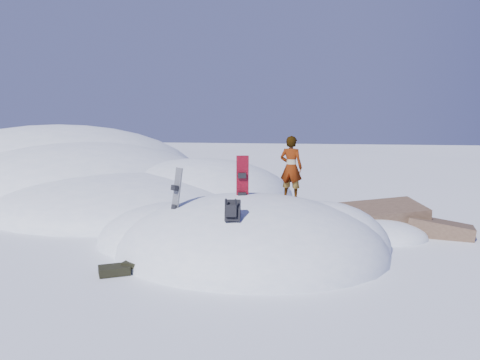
% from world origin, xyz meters
% --- Properties ---
extents(ground, '(120.00, 120.00, 0.00)m').
position_xyz_m(ground, '(0.00, 0.00, 0.00)').
color(ground, white).
rests_on(ground, ground).
extents(snow_mound, '(8.00, 6.00, 3.00)m').
position_xyz_m(snow_mound, '(-0.17, 0.24, 0.00)').
color(snow_mound, white).
rests_on(snow_mound, ground).
extents(snow_ridge, '(21.50, 18.50, 6.40)m').
position_xyz_m(snow_ridge, '(-10.43, 9.85, 0.00)').
color(snow_ridge, white).
rests_on(snow_ridge, ground).
extents(rock_outcrop, '(4.68, 4.41, 1.68)m').
position_xyz_m(rock_outcrop, '(3.72, 3.01, 0.01)').
color(rock_outcrop, brown).
rests_on(rock_outcrop, ground).
extents(snowboard_red, '(0.34, 0.26, 1.68)m').
position_xyz_m(snowboard_red, '(-0.21, 0.01, 1.69)').
color(snowboard_red, '#AE0921').
rests_on(snowboard_red, snow_mound).
extents(snowboard_dark, '(0.41, 0.41, 1.62)m').
position_xyz_m(snowboard_dark, '(-1.75, -0.72, 1.43)').
color(snowboard_dark, black).
rests_on(snowboard_dark, snow_mound).
extents(backpack, '(0.38, 0.44, 0.56)m').
position_xyz_m(backpack, '(-0.08, -1.75, 1.42)').
color(backpack, black).
rests_on(backpack, snow_mound).
extents(gear_pile, '(0.89, 0.74, 0.23)m').
position_xyz_m(gear_pile, '(-2.58, -2.30, 0.12)').
color(gear_pile, black).
rests_on(gear_pile, ground).
extents(person, '(0.69, 0.54, 1.67)m').
position_xyz_m(person, '(0.96, 0.72, 2.15)').
color(person, slate).
rests_on(person, snow_mound).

